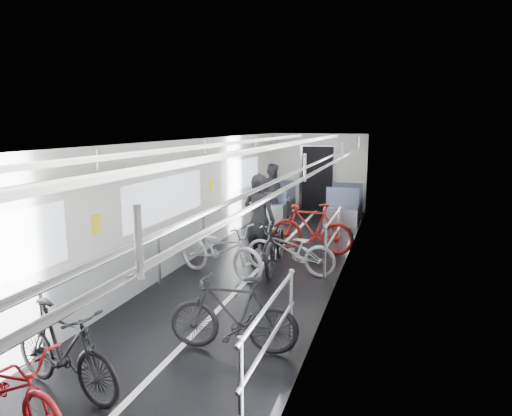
% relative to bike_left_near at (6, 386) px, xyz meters
% --- Properties ---
extents(car_shell, '(3.02, 14.01, 2.41)m').
position_rel_bike_left_near_xyz_m(car_shell, '(0.78, 6.07, 0.72)').
color(car_shell, black).
rests_on(car_shell, ground).
extents(bike_left_near, '(1.64, 0.87, 0.82)m').
position_rel_bike_left_near_xyz_m(bike_left_near, '(0.00, 0.00, 0.00)').
color(bike_left_near, '#B1151D').
rests_on(bike_left_near, floor).
extents(bike_left_mid, '(1.64, 0.83, 0.95)m').
position_rel_bike_left_near_xyz_m(bike_left_mid, '(0.12, 0.60, 0.07)').
color(bike_left_mid, black).
rests_on(bike_left_mid, floor).
extents(bike_left_far, '(1.96, 1.16, 0.97)m').
position_rel_bike_left_near_xyz_m(bike_left_far, '(0.24, 4.46, 0.08)').
color(bike_left_far, silver).
rests_on(bike_left_far, floor).
extents(bike_right_near, '(1.62, 0.63, 0.95)m').
position_rel_bike_left_near_xyz_m(bike_right_near, '(1.43, 1.93, 0.06)').
color(bike_right_near, black).
rests_on(bike_right_near, floor).
extents(bike_right_mid, '(1.77, 0.78, 0.90)m').
position_rel_bike_left_near_xyz_m(bike_right_mid, '(1.39, 4.97, 0.04)').
color(bike_right_mid, '#AAA9AE').
rests_on(bike_right_mid, floor).
extents(bike_right_far, '(1.81, 0.61, 1.07)m').
position_rel_bike_left_near_xyz_m(bike_right_far, '(1.52, 6.44, 0.13)').
color(bike_right_far, maroon).
rests_on(bike_right_far, floor).
extents(bike_aisle, '(0.87, 1.97, 1.00)m').
position_rel_bike_left_near_xyz_m(bike_aisle, '(1.07, 5.20, 0.09)').
color(bike_aisle, black).
rests_on(bike_aisle, floor).
extents(person_standing, '(0.72, 0.55, 1.78)m').
position_rel_bike_left_near_xyz_m(person_standing, '(0.71, 5.30, 0.48)').
color(person_standing, black).
rests_on(person_standing, floor).
extents(person_seated, '(0.84, 0.68, 1.60)m').
position_rel_bike_left_near_xyz_m(person_seated, '(-0.20, 9.45, 0.39)').
color(person_seated, '#28262D').
rests_on(person_seated, floor).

